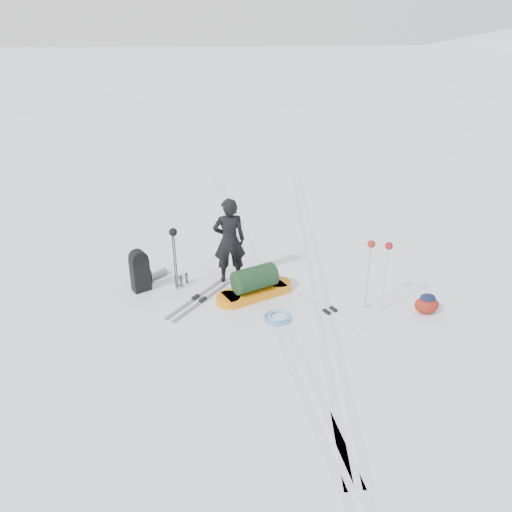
{
  "coord_description": "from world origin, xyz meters",
  "views": [
    {
      "loc": [
        -1.36,
        -9.01,
        5.26
      ],
      "look_at": [
        -0.24,
        -0.08,
        0.95
      ],
      "focal_mm": 35.0,
      "sensor_mm": 36.0,
      "label": 1
    }
  ],
  "objects_px": {
    "pulk_sled": "(255,285)",
    "expedition_rucksack": "(142,271)",
    "skier": "(229,241)",
    "ski_poles_black": "(174,240)"
  },
  "relations": [
    {
      "from": "skier",
      "to": "pulk_sled",
      "type": "height_order",
      "value": "skier"
    },
    {
      "from": "pulk_sled",
      "to": "expedition_rucksack",
      "type": "distance_m",
      "value": 2.41
    },
    {
      "from": "pulk_sled",
      "to": "expedition_rucksack",
      "type": "height_order",
      "value": "expedition_rucksack"
    },
    {
      "from": "skier",
      "to": "expedition_rucksack",
      "type": "height_order",
      "value": "skier"
    },
    {
      "from": "skier",
      "to": "ski_poles_black",
      "type": "height_order",
      "value": "skier"
    },
    {
      "from": "ski_poles_black",
      "to": "expedition_rucksack",
      "type": "bearing_deg",
      "value": -178.65
    },
    {
      "from": "skier",
      "to": "pulk_sled",
      "type": "distance_m",
      "value": 1.13
    },
    {
      "from": "pulk_sled",
      "to": "expedition_rucksack",
      "type": "xyz_separation_m",
      "value": [
        -2.32,
        0.62,
        0.17
      ]
    },
    {
      "from": "expedition_rucksack",
      "to": "skier",
      "type": "bearing_deg",
      "value": -23.56
    },
    {
      "from": "skier",
      "to": "pulk_sled",
      "type": "relative_size",
      "value": 1.07
    }
  ]
}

